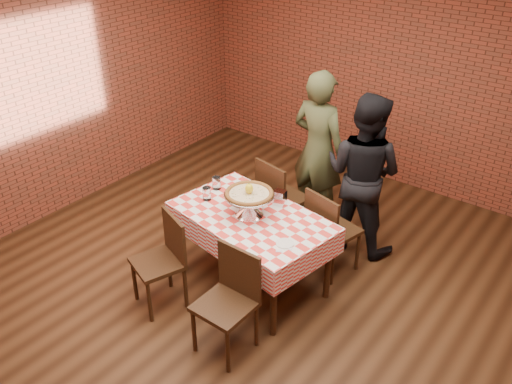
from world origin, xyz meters
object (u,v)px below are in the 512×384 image
water_glass_right (216,183)px  chair_far_left (283,198)px  chair_near_right (225,306)px  diner_olive (318,149)px  table (252,250)px  chair_near_left (158,264)px  pizza_stand (249,204)px  water_glass_left (207,194)px  chair_far_right (333,230)px  condiment_caddy (280,198)px  pizza (249,194)px  diner_black (363,174)px

water_glass_right → chair_far_left: size_ratio=0.14×
chair_near_right → diner_olive: (-0.48, 2.13, 0.42)m
table → chair_near_right: 0.89m
table → chair_near_left: size_ratio=1.62×
chair_far_left → water_glass_right: bearing=75.4°
chair_near_right → water_glass_right: bearing=133.7°
pizza_stand → chair_near_right: (0.38, -0.81, -0.41)m
chair_near_left → water_glass_left: bearing=112.5°
water_glass_right → chair_far_right: chair_far_right is taller
water_glass_right → chair_far_left: (0.33, 0.68, -0.37)m
chair_far_left → chair_far_right: 0.76m
water_glass_left → condiment_caddy: bearing=29.4°
chair_near_right → chair_far_left: bearing=110.2°
chair_far_left → pizza_stand: bearing=115.2°
table → condiment_caddy: (0.10, 0.30, 0.46)m
pizza_stand → chair_near_right: bearing=-64.8°
water_glass_right → chair_near_left: size_ratio=0.14×
pizza → chair_near_right: bearing=-64.8°
water_glass_left → diner_black: bearing=50.9°
chair_near_left → diner_black: 2.18m
chair_near_left → chair_near_right: (0.83, -0.06, 0.01)m
pizza_stand → chair_near_left: pizza_stand is taller
chair_far_left → diner_black: size_ratio=0.54×
water_glass_left → chair_far_left: size_ratio=0.14×
water_glass_left → diner_olive: size_ratio=0.07×
pizza_stand → water_glass_right: (-0.54, 0.17, -0.04)m
pizza → water_glass_right: (-0.54, 0.17, -0.15)m
chair_far_right → water_glass_right: bearing=37.3°
condiment_caddy → diner_olive: (-0.22, 1.02, 0.04)m
pizza_stand → water_glass_right: pizza_stand is taller
table → chair_near_right: chair_near_right is taller
pizza → condiment_caddy: pizza is taller
table → pizza_stand: bearing=-175.2°
chair_far_right → pizza: bearing=64.4°
chair_far_right → chair_near_right: bearing=97.7°
pizza_stand → chair_far_left: size_ratio=0.51×
pizza → chair_near_right: (0.38, -0.81, -0.52)m
chair_near_left → chair_far_left: (0.24, 1.59, 0.01)m
pizza_stand → diner_olive: size_ratio=0.27×
condiment_caddy → chair_near_right: (0.26, -1.11, -0.38)m
water_glass_left → chair_far_right: bearing=34.4°
diner_olive → pizza: bearing=97.4°
water_glass_left → chair_near_right: chair_near_right is taller
chair_far_left → diner_olive: size_ratio=0.52×
water_glass_left → diner_black: (0.99, 1.21, 0.02)m
water_glass_left → diner_black: diner_black is taller
water_glass_right → diner_olive: 1.23m
condiment_caddy → diner_black: diner_black is taller
pizza_stand → chair_near_right: size_ratio=0.51×
water_glass_left → chair_near_left: 0.80m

